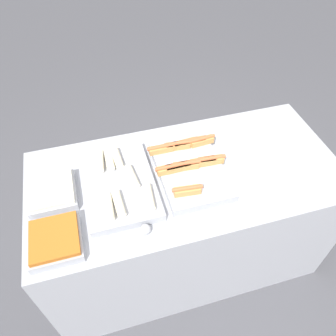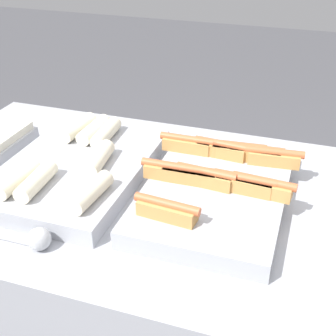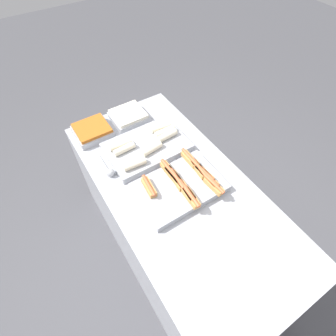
{
  "view_description": "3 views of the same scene",
  "coord_description": "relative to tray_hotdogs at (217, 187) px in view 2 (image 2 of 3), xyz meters",
  "views": [
    {
      "loc": [
        -0.45,
        -1.17,
        2.34
      ],
      "look_at": [
        -0.11,
        0.0,
        1.01
      ],
      "focal_mm": 35.0,
      "sensor_mm": 36.0,
      "label": 1
    },
    {
      "loc": [
        0.23,
        -1.02,
        1.64
      ],
      "look_at": [
        -0.11,
        0.0,
        1.01
      ],
      "focal_mm": 50.0,
      "sensor_mm": 36.0,
      "label": 2
    },
    {
      "loc": [
        0.76,
        -0.56,
        2.31
      ],
      "look_at": [
        -0.11,
        0.0,
        1.01
      ],
      "focal_mm": 28.0,
      "sensor_mm": 36.0,
      "label": 3
    }
  ],
  "objects": [
    {
      "name": "tray_hotdogs",
      "position": [
        0.0,
        0.0,
        0.0
      ],
      "size": [
        0.42,
        0.53,
        0.1
      ],
      "color": "#A8AAB2",
      "rests_on": "counter"
    },
    {
      "name": "serving_spoon_near",
      "position": [
        -0.35,
        -0.33,
        -0.01
      ],
      "size": [
        0.23,
        0.05,
        0.05
      ],
      "color": "#B2B5BA",
      "rests_on": "counter"
    },
    {
      "name": "tray_wraps",
      "position": [
        -0.41,
        -0.02,
        -0.0
      ],
      "size": [
        0.38,
        0.56,
        0.1
      ],
      "color": "#A8AAB2",
      "rests_on": "counter"
    },
    {
      "name": "counter",
      "position": [
        -0.02,
        -0.02,
        -0.5
      ],
      "size": [
        1.81,
        0.86,
        0.93
      ],
      "color": "#A8AAB2",
      "rests_on": "ground_plane"
    }
  ]
}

